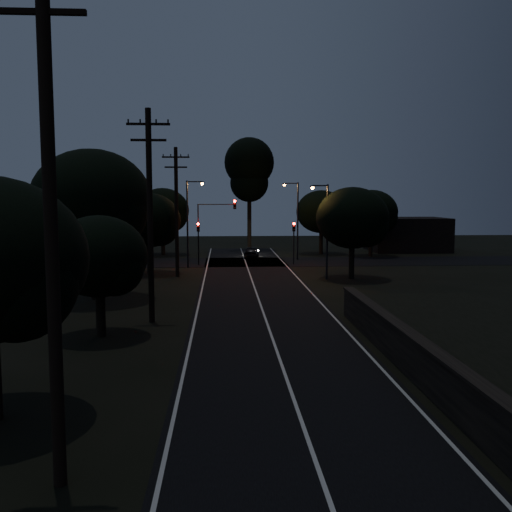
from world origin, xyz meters
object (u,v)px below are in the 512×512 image
utility_pole_near (50,210)px  signal_left (198,235)px  utility_pole_mid (150,212)px  signal_mast (216,220)px  signal_right (294,235)px  tall_pine (249,169)px  utility_pole_far (176,210)px  streetlight_c (325,224)px  car (251,252)px  streetlight_a (189,217)px  streetlight_b (296,215)px

utility_pole_near → signal_left: bearing=88.1°
utility_pole_mid → signal_mast: 25.22m
signal_right → signal_mast: 7.66m
utility_pole_near → tall_pine: (7.00, 57.00, 3.60)m
utility_pole_far → streetlight_c: (11.83, -2.00, -1.13)m
signal_right → utility_pole_near: bearing=-104.2°
tall_pine → signal_left: bearing=-110.5°
signal_left → car: signal_left is taller
utility_pole_far → signal_mast: bearing=68.9°
streetlight_a → car: streetlight_a is taller
utility_pole_near → car: bearing=81.9°
car → utility_pole_far: bearing=70.8°
utility_pole_mid → signal_right: utility_pole_mid is taller
utility_pole_near → signal_right: size_ratio=2.93×
utility_pole_near → utility_pole_far: 34.01m
utility_pole_mid → signal_left: 25.19m
streetlight_a → streetlight_c: bearing=-35.7°
streetlight_b → car: (-4.51, 2.00, -4.02)m
car → utility_pole_near: bearing=88.7°
streetlight_b → signal_right: bearing=-100.0°
signal_mast → streetlight_a: 3.13m
tall_pine → signal_mast: (-3.91, -15.01, -5.51)m
tall_pine → signal_left: tall_pine is taller
tall_pine → car: (-0.20, -9.00, -9.23)m
streetlight_b → signal_left: bearing=-158.0°
signal_right → signal_mast: (-7.51, 0.00, 1.50)m
tall_pine → streetlight_a: size_ratio=1.71×
utility_pole_mid → signal_mast: size_ratio=1.76×
signal_left → signal_mast: signal_mast is taller
signal_right → streetlight_c: streetlight_c is taller
signal_mast → streetlight_a: streetlight_a is taller
utility_pole_near → signal_right: (10.60, 41.99, -3.41)m
signal_left → streetlight_a: 2.77m
signal_right → tall_pine: bearing=103.5°
utility_pole_mid → utility_pole_far: (0.00, 17.00, -0.25)m
utility_pole_far → car: 16.31m
signal_left → streetlight_a: (-0.71, -1.99, 1.80)m
utility_pole_far → streetlight_a: size_ratio=1.31×
tall_pine → streetlight_c: tall_pine is taller
signal_mast → utility_pole_far: bearing=-111.1°
utility_pole_near → streetlight_a: bearing=89.0°
utility_pole_far → streetlight_b: utility_pole_far is taller
tall_pine → utility_pole_far: bearing=-106.9°
utility_pole_far → signal_right: utility_pole_far is taller
signal_mast → streetlight_c: streetlight_c is taller
streetlight_c → streetlight_b: bearing=92.1°
utility_pole_far → streetlight_c: 12.05m
utility_pole_far → streetlight_c: bearing=-9.6°
streetlight_c → car: streetlight_c is taller
signal_mast → car: size_ratio=1.73×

